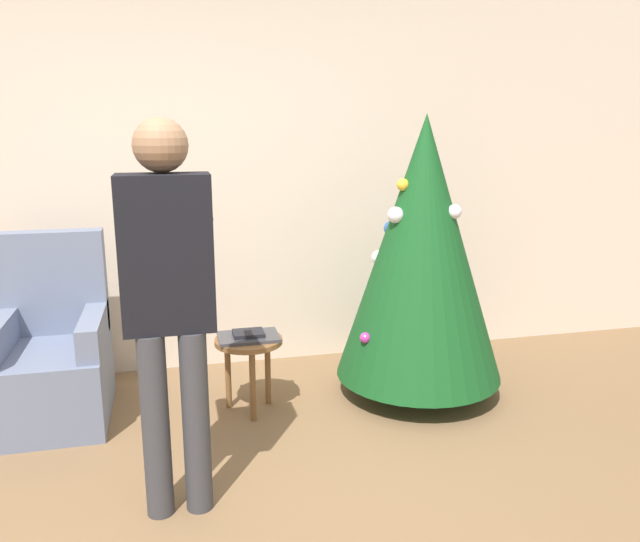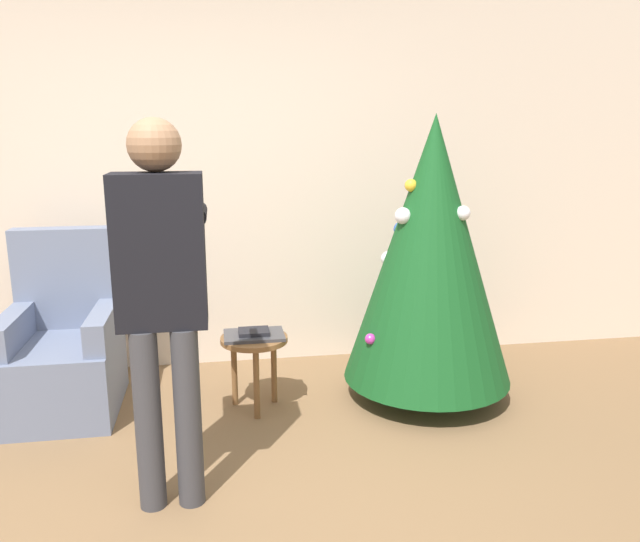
{
  "view_description": "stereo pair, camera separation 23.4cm",
  "coord_description": "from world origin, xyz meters",
  "px_view_note": "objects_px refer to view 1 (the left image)",
  "views": [
    {
      "loc": [
        -0.17,
        -2.14,
        1.69
      ],
      "look_at": [
        0.57,
        0.91,
        0.96
      ],
      "focal_mm": 35.0,
      "sensor_mm": 36.0,
      "label": 1
    },
    {
      "loc": [
        0.06,
        -2.18,
        1.69
      ],
      "look_at": [
        0.57,
        0.91,
        0.96
      ],
      "focal_mm": 35.0,
      "sensor_mm": 36.0,
      "label": 2
    }
  ],
  "objects_px": {
    "person_standing": "(168,285)",
    "christmas_tree": "(422,249)",
    "side_stool": "(249,350)",
    "armchair": "(52,359)"
  },
  "relations": [
    {
      "from": "person_standing",
      "to": "christmas_tree",
      "type": "bearing_deg",
      "value": 30.05
    },
    {
      "from": "person_standing",
      "to": "side_stool",
      "type": "height_order",
      "value": "person_standing"
    },
    {
      "from": "side_stool",
      "to": "person_standing",
      "type": "bearing_deg",
      "value": -116.45
    },
    {
      "from": "christmas_tree",
      "to": "side_stool",
      "type": "relative_size",
      "value": 3.84
    },
    {
      "from": "armchair",
      "to": "person_standing",
      "type": "distance_m",
      "value": 1.46
    },
    {
      "from": "side_stool",
      "to": "armchair",
      "type": "bearing_deg",
      "value": 169.66
    },
    {
      "from": "christmas_tree",
      "to": "person_standing",
      "type": "height_order",
      "value": "christmas_tree"
    },
    {
      "from": "armchair",
      "to": "person_standing",
      "type": "xyz_separation_m",
      "value": [
        0.7,
        -1.09,
        0.68
      ]
    },
    {
      "from": "armchair",
      "to": "side_stool",
      "type": "xyz_separation_m",
      "value": [
        1.14,
        -0.21,
        0.03
      ]
    },
    {
      "from": "person_standing",
      "to": "side_stool",
      "type": "relative_size",
      "value": 3.76
    }
  ]
}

